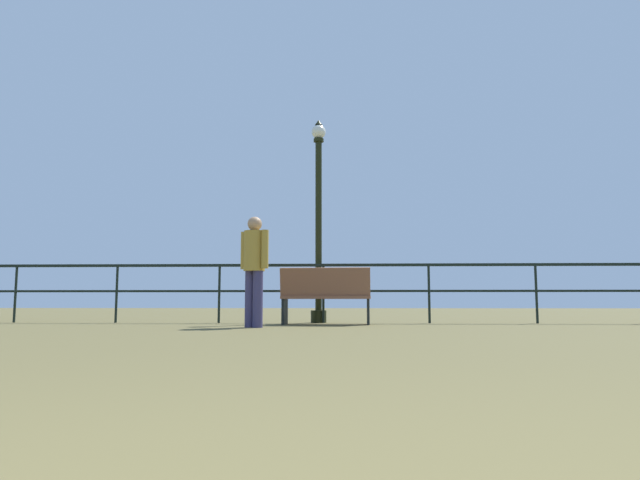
% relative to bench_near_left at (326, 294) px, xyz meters
% --- Properties ---
extents(pier_railing, '(22.53, 0.05, 1.05)m').
position_rel_bench_near_left_xyz_m(pier_railing, '(-0.06, 0.67, 0.26)').
color(pier_railing, black).
rests_on(pier_railing, ground_plane).
extents(bench_near_left, '(1.52, 0.74, 0.94)m').
position_rel_bench_near_left_xyz_m(bench_near_left, '(0.00, 0.00, 0.00)').
color(bench_near_left, brown).
rests_on(bench_near_left, ground_plane).
extents(lamppost_center, '(0.28, 0.28, 3.77)m').
position_rel_bench_near_left_xyz_m(lamppost_center, '(-0.15, 0.84, 1.39)').
color(lamppost_center, black).
rests_on(lamppost_center, ground_plane).
extents(person_by_bench, '(0.46, 0.35, 1.66)m').
position_rel_bench_near_left_xyz_m(person_by_bench, '(-1.04, -1.03, 0.44)').
color(person_by_bench, '#36325A').
rests_on(person_by_bench, ground_plane).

